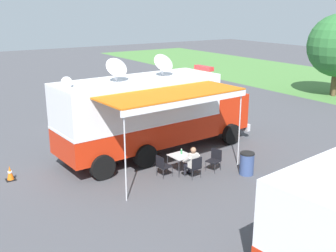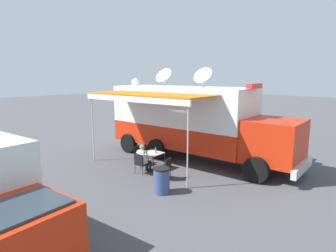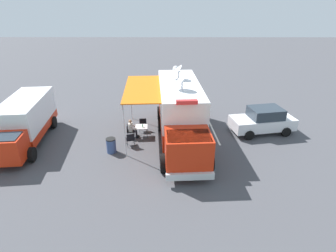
{
  "view_description": "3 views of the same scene",
  "coord_description": "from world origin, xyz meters",
  "px_view_note": "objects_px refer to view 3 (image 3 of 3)",
  "views": [
    {
      "loc": [
        14.81,
        -8.24,
        6.39
      ],
      "look_at": [
        1.5,
        0.52,
        1.69
      ],
      "focal_mm": 43.11,
      "sensor_mm": 36.0,
      "label": 1
    },
    {
      "loc": [
        10.83,
        8.95,
        4.01
      ],
      "look_at": [
        1.02,
        0.03,
        1.67
      ],
      "focal_mm": 30.19,
      "sensor_mm": 36.0,
      "label": 2
    },
    {
      "loc": [
        0.65,
        16.88,
        8.44
      ],
      "look_at": [
        0.74,
        1.11,
        1.07
      ],
      "focal_mm": 29.56,
      "sensor_mm": 36.0,
      "label": 3
    }
  ],
  "objects_px": {
    "folding_chair_at_table": "(129,130)",
    "support_truck": "(25,122)",
    "command_truck": "(180,111)",
    "seated_responder": "(132,128)",
    "folding_chair_beside_table": "(143,124)",
    "traffic_cone": "(183,102)",
    "folding_table": "(141,127)",
    "folding_chair_spare_by_truck": "(130,138)",
    "trash_bin": "(111,145)",
    "water_bottle": "(143,126)",
    "car_behind_truck": "(263,120)"
  },
  "relations": [
    {
      "from": "folding_chair_at_table",
      "to": "support_truck",
      "type": "bearing_deg",
      "value": 5.61
    },
    {
      "from": "support_truck",
      "to": "command_truck",
      "type": "bearing_deg",
      "value": -177.33
    },
    {
      "from": "seated_responder",
      "to": "support_truck",
      "type": "xyz_separation_m",
      "value": [
        6.58,
        0.64,
        0.73
      ]
    },
    {
      "from": "folding_chair_at_table",
      "to": "folding_chair_beside_table",
      "type": "bearing_deg",
      "value": -130.32
    },
    {
      "from": "folding_chair_at_table",
      "to": "traffic_cone",
      "type": "bearing_deg",
      "value": -122.03
    },
    {
      "from": "folding_chair_beside_table",
      "to": "seated_responder",
      "type": "distance_m",
      "value": 1.15
    },
    {
      "from": "folding_table",
      "to": "folding_chair_beside_table",
      "type": "xyz_separation_m",
      "value": [
        -0.02,
        -0.85,
        -0.16
      ]
    },
    {
      "from": "seated_responder",
      "to": "traffic_cone",
      "type": "height_order",
      "value": "seated_responder"
    },
    {
      "from": "support_truck",
      "to": "folding_chair_spare_by_truck",
      "type": "bearing_deg",
      "value": 175.2
    },
    {
      "from": "command_truck",
      "to": "trash_bin",
      "type": "relative_size",
      "value": 10.58
    },
    {
      "from": "folding_table",
      "to": "folding_chair_at_table",
      "type": "height_order",
      "value": "folding_chair_at_table"
    },
    {
      "from": "water_bottle",
      "to": "trash_bin",
      "type": "relative_size",
      "value": 0.25
    },
    {
      "from": "folding_chair_at_table",
      "to": "command_truck",
      "type": "bearing_deg",
      "value": 176.97
    },
    {
      "from": "folding_table",
      "to": "trash_bin",
      "type": "height_order",
      "value": "trash_bin"
    },
    {
      "from": "folding_chair_at_table",
      "to": "support_truck",
      "type": "xyz_separation_m",
      "value": [
        6.39,
        0.63,
        0.87
      ]
    },
    {
      "from": "command_truck",
      "to": "folding_chair_spare_by_truck",
      "type": "height_order",
      "value": "command_truck"
    },
    {
      "from": "seated_responder",
      "to": "trash_bin",
      "type": "relative_size",
      "value": 1.37
    },
    {
      "from": "support_truck",
      "to": "car_behind_truck",
      "type": "height_order",
      "value": "support_truck"
    },
    {
      "from": "command_truck",
      "to": "folding_chair_at_table",
      "type": "distance_m",
      "value": 3.61
    },
    {
      "from": "support_truck",
      "to": "folding_chair_beside_table",
      "type": "bearing_deg",
      "value": -167.55
    },
    {
      "from": "water_bottle",
      "to": "traffic_cone",
      "type": "relative_size",
      "value": 0.39
    },
    {
      "from": "command_truck",
      "to": "folding_table",
      "type": "bearing_deg",
      "value": -6.6
    },
    {
      "from": "command_truck",
      "to": "seated_responder",
      "type": "distance_m",
      "value": 3.38
    },
    {
      "from": "seated_responder",
      "to": "water_bottle",
      "type": "bearing_deg",
      "value": 179.56
    },
    {
      "from": "command_truck",
      "to": "folding_chair_beside_table",
      "type": "height_order",
      "value": "command_truck"
    },
    {
      "from": "folding_chair_at_table",
      "to": "seated_responder",
      "type": "distance_m",
      "value": 0.23
    },
    {
      "from": "command_truck",
      "to": "car_behind_truck",
      "type": "bearing_deg",
      "value": -170.04
    },
    {
      "from": "folding_chair_beside_table",
      "to": "folding_table",
      "type": "bearing_deg",
      "value": 88.71
    },
    {
      "from": "command_truck",
      "to": "traffic_cone",
      "type": "xyz_separation_m",
      "value": [
        -0.46,
        -6.19,
        -1.67
      ]
    },
    {
      "from": "trash_bin",
      "to": "car_behind_truck",
      "type": "height_order",
      "value": "car_behind_truck"
    },
    {
      "from": "folding_chair_beside_table",
      "to": "car_behind_truck",
      "type": "bearing_deg",
      "value": 179.0
    },
    {
      "from": "folding_chair_spare_by_truck",
      "to": "traffic_cone",
      "type": "distance_m",
      "value": 8.03
    },
    {
      "from": "car_behind_truck",
      "to": "folding_chair_at_table",
      "type": "bearing_deg",
      "value": 5.23
    },
    {
      "from": "folding_table",
      "to": "car_behind_truck",
      "type": "height_order",
      "value": "car_behind_truck"
    },
    {
      "from": "traffic_cone",
      "to": "seated_responder",
      "type": "bearing_deg",
      "value": 59.22
    },
    {
      "from": "folding_table",
      "to": "traffic_cone",
      "type": "xyz_separation_m",
      "value": [
        -2.97,
        -5.9,
        -0.39
      ]
    },
    {
      "from": "water_bottle",
      "to": "folding_chair_beside_table",
      "type": "xyz_separation_m",
      "value": [
        0.07,
        -0.96,
        -0.32
      ]
    },
    {
      "from": "folding_table",
      "to": "support_truck",
      "type": "distance_m",
      "value": 7.26
    },
    {
      "from": "seated_responder",
      "to": "traffic_cone",
      "type": "bearing_deg",
      "value": -120.78
    },
    {
      "from": "folding_chair_spare_by_truck",
      "to": "trash_bin",
      "type": "bearing_deg",
      "value": 37.02
    },
    {
      "from": "folding_chair_at_table",
      "to": "folding_chair_spare_by_truck",
      "type": "relative_size",
      "value": 1.0
    },
    {
      "from": "folding_table",
      "to": "traffic_cone",
      "type": "distance_m",
      "value": 6.62
    },
    {
      "from": "folding_chair_spare_by_truck",
      "to": "trash_bin",
      "type": "relative_size",
      "value": 0.96
    },
    {
      "from": "trash_bin",
      "to": "support_truck",
      "type": "relative_size",
      "value": 0.13
    },
    {
      "from": "support_truck",
      "to": "car_behind_truck",
      "type": "xyz_separation_m",
      "value": [
        -15.37,
        -1.45,
        -0.51
      ]
    },
    {
      "from": "folding_chair_beside_table",
      "to": "seated_responder",
      "type": "relative_size",
      "value": 0.7
    },
    {
      "from": "seated_responder",
      "to": "folding_chair_beside_table",
      "type": "bearing_deg",
      "value": -123.48
    },
    {
      "from": "folding_table",
      "to": "folding_chair_spare_by_truck",
      "type": "relative_size",
      "value": 0.97
    },
    {
      "from": "command_truck",
      "to": "car_behind_truck",
      "type": "relative_size",
      "value": 2.16
    },
    {
      "from": "folding_chair_at_table",
      "to": "trash_bin",
      "type": "distance_m",
      "value": 2.13
    }
  ]
}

